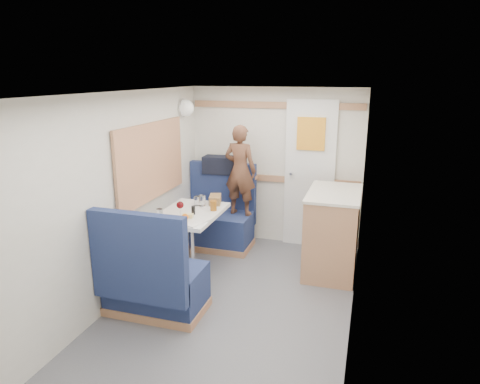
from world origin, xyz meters
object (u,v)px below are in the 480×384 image
(dinette_table, at_px, (190,226))
(tray, at_px, (194,221))
(tumbler_mid, at_px, (197,201))
(bread_loaf, at_px, (215,200))
(bench_far, at_px, (218,223))
(galley_counter, at_px, (332,231))
(person, at_px, (240,170))
(cheese_block, at_px, (188,216))
(beer_glass, at_px, (213,206))
(tumbler_left, at_px, (160,214))
(tumbler_right, at_px, (202,201))
(duffel_bag, at_px, (221,165))
(orange_fruit, at_px, (185,217))
(pepper_grinder, at_px, (193,211))
(bench_near, at_px, (153,284))
(dome_light, at_px, (186,108))
(wine_glass, at_px, (180,206))

(dinette_table, distance_m, tray, 0.36)
(tumbler_mid, height_order, bread_loaf, tumbler_mid)
(bench_far, height_order, galley_counter, bench_far)
(bench_far, relative_size, person, 0.94)
(cheese_block, relative_size, beer_glass, 0.95)
(galley_counter, xyz_separation_m, tumbler_left, (-1.67, -0.85, 0.31))
(tumbler_left, relative_size, tumbler_right, 0.89)
(bench_far, xyz_separation_m, galley_counter, (1.47, -0.31, 0.17))
(tumbler_mid, distance_m, tumbler_right, 0.06)
(person, distance_m, tumbler_right, 0.72)
(duffel_bag, bearing_deg, orange_fruit, -87.09)
(orange_fruit, xyz_separation_m, pepper_grinder, (-0.00, 0.21, 0.00))
(orange_fruit, relative_size, cheese_block, 0.64)
(galley_counter, distance_m, tumbler_left, 1.90)
(tumbler_left, height_order, tumbler_right, tumbler_right)
(cheese_block, bearing_deg, tumbler_right, 93.83)
(bench_near, bearing_deg, dome_light, 102.82)
(bench_near, xyz_separation_m, duffel_bag, (-0.03, 1.98, 0.71))
(duffel_bag, height_order, tumbler_right, duffel_bag)
(orange_fruit, height_order, pepper_grinder, pepper_grinder)
(bread_loaf, bearing_deg, wine_glass, -107.87)
(dome_light, bearing_deg, cheese_block, -66.48)
(tumbler_left, height_order, tumbler_mid, same)
(tray, xyz_separation_m, orange_fruit, (-0.08, -0.03, 0.04))
(tumbler_mid, bearing_deg, dome_light, 121.67)
(galley_counter, xyz_separation_m, person, (-1.17, 0.33, 0.54))
(orange_fruit, relative_size, bread_loaf, 0.30)
(person, bearing_deg, galley_counter, 172.02)
(bench_far, xyz_separation_m, cheese_block, (0.07, -1.08, 0.46))
(dinette_table, bearing_deg, galley_counter, 20.54)
(tray, bearing_deg, bench_near, -106.19)
(beer_glass, distance_m, bread_loaf, 0.26)
(orange_fruit, bearing_deg, duffel_bag, 94.76)
(dome_light, distance_m, pepper_grinder, 1.45)
(beer_glass, bearing_deg, orange_fruit, -107.53)
(cheese_block, height_order, tumbler_mid, tumbler_mid)
(duffel_bag, bearing_deg, tray, -83.65)
(bench_near, xyz_separation_m, galley_counter, (1.47, 1.41, 0.17))
(tumbler_mid, relative_size, beer_glass, 0.96)
(cheese_block, height_order, pepper_grinder, pepper_grinder)
(person, relative_size, orange_fruit, 16.44)
(tumbler_right, distance_m, bread_loaf, 0.17)
(bread_loaf, bearing_deg, beer_glass, -73.67)
(beer_glass, relative_size, pepper_grinder, 1.06)
(bench_near, distance_m, orange_fruit, 0.73)
(duffel_bag, xyz_separation_m, orange_fruit, (0.12, -1.43, -0.24))
(bench_far, bearing_deg, tumbler_mid, -91.57)
(duffel_bag, height_order, cheese_block, duffel_bag)
(wine_glass, bearing_deg, tumbler_right, 80.96)
(dinette_table, relative_size, tumbler_left, 8.61)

